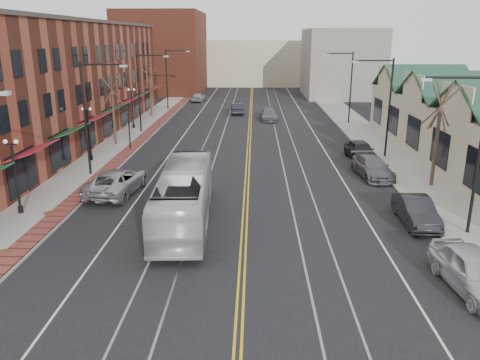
# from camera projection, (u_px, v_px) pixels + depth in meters

# --- Properties ---
(ground) EXTENTS (160.00, 160.00, 0.00)m
(ground) POSITION_uv_depth(u_px,v_px,m) (241.00, 292.00, 18.71)
(ground) COLOR black
(ground) RESTS_ON ground
(sidewalk_left) EXTENTS (4.00, 120.00, 0.15)m
(sidewalk_left) POSITION_uv_depth(u_px,v_px,m) (101.00, 161.00, 38.14)
(sidewalk_left) COLOR gray
(sidewalk_left) RESTS_ON ground
(sidewalk_right) EXTENTS (4.00, 120.00, 0.15)m
(sidewalk_right) POSITION_uv_depth(u_px,v_px,m) (398.00, 163.00, 37.44)
(sidewalk_right) COLOR gray
(sidewalk_right) RESTS_ON ground
(building_left) EXTENTS (10.00, 50.00, 11.00)m
(building_left) POSITION_uv_depth(u_px,v_px,m) (45.00, 85.00, 43.43)
(building_left) COLOR brown
(building_left) RESTS_ON ground
(building_right) EXTENTS (8.00, 36.00, 4.60)m
(building_right) POSITION_uv_depth(u_px,v_px,m) (478.00, 136.00, 36.61)
(building_right) COLOR #B9AB8E
(building_right) RESTS_ON ground
(backdrop_left) EXTENTS (14.00, 18.00, 14.00)m
(backdrop_left) POSITION_uv_depth(u_px,v_px,m) (163.00, 53.00, 83.98)
(backdrop_left) COLOR brown
(backdrop_left) RESTS_ON ground
(backdrop_mid) EXTENTS (22.00, 14.00, 9.00)m
(backdrop_mid) POSITION_uv_depth(u_px,v_px,m) (252.00, 63.00, 98.58)
(backdrop_mid) COLOR #B9AB8E
(backdrop_mid) RESTS_ON ground
(backdrop_right) EXTENTS (12.00, 16.00, 11.00)m
(backdrop_right) POSITION_uv_depth(u_px,v_px,m) (341.00, 63.00, 78.74)
(backdrop_right) COLOR slate
(backdrop_right) RESTS_ON ground
(streetlight_l_1) EXTENTS (3.33, 0.25, 8.00)m
(streetlight_l_1) POSITION_uv_depth(u_px,v_px,m) (91.00, 107.00, 32.83)
(streetlight_l_1) COLOR black
(streetlight_l_1) RESTS_ON sidewalk_left
(streetlight_l_2) EXTENTS (3.33, 0.25, 8.00)m
(streetlight_l_2) POSITION_uv_depth(u_px,v_px,m) (143.00, 85.00, 48.12)
(streetlight_l_2) COLOR black
(streetlight_l_2) RESTS_ON sidewalk_left
(streetlight_l_3) EXTENTS (3.33, 0.25, 8.00)m
(streetlight_l_3) POSITION_uv_depth(u_px,v_px,m) (170.00, 73.00, 63.40)
(streetlight_l_3) COLOR black
(streetlight_l_3) RESTS_ON sidewalk_left
(streetlight_r_0) EXTENTS (3.33, 0.25, 8.00)m
(streetlight_r_0) POSITION_uv_depth(u_px,v_px,m) (472.00, 139.00, 22.64)
(streetlight_r_0) COLOR black
(streetlight_r_0) RESTS_ON sidewalk_right
(streetlight_r_1) EXTENTS (3.33, 0.25, 8.00)m
(streetlight_r_1) POSITION_uv_depth(u_px,v_px,m) (385.00, 98.00, 37.92)
(streetlight_r_1) COLOR black
(streetlight_r_1) RESTS_ON sidewalk_right
(streetlight_r_2) EXTENTS (3.33, 0.25, 8.00)m
(streetlight_r_2) POSITION_uv_depth(u_px,v_px,m) (347.00, 80.00, 53.20)
(streetlight_r_2) COLOR black
(streetlight_r_2) RESTS_ON sidewalk_right
(lamppost_l_1) EXTENTS (0.84, 0.28, 4.27)m
(lamppost_l_1) POSITION_uv_depth(u_px,v_px,m) (16.00, 178.00, 26.07)
(lamppost_l_1) COLOR black
(lamppost_l_1) RESTS_ON sidewalk_left
(lamppost_l_2) EXTENTS (0.84, 0.28, 4.27)m
(lamppost_l_2) POSITION_uv_depth(u_px,v_px,m) (89.00, 135.00, 37.54)
(lamppost_l_2) COLOR black
(lamppost_l_2) RESTS_ON sidewalk_left
(lamppost_l_3) EXTENTS (0.84, 0.28, 4.27)m
(lamppost_l_3) POSITION_uv_depth(u_px,v_px,m) (133.00, 109.00, 50.91)
(lamppost_l_3) COLOR black
(lamppost_l_3) RESTS_ON sidewalk_left
(tree_left_near) EXTENTS (1.78, 1.37, 6.48)m
(tree_left_near) POSITION_uv_depth(u_px,v_px,m) (113.00, 108.00, 42.87)
(tree_left_near) COLOR #382B21
(tree_left_near) RESTS_ON sidewalk_left
(tree_left_far) EXTENTS (1.66, 1.28, 6.02)m
(tree_left_far) POSITION_uv_depth(u_px,v_px,m) (150.00, 91.00, 58.23)
(tree_left_far) COLOR #382B21
(tree_left_far) RESTS_ON sidewalk_left
(tree_right_mid) EXTENTS (1.90, 1.46, 6.93)m
(tree_right_mid) POSITION_uv_depth(u_px,v_px,m) (438.00, 133.00, 30.61)
(tree_right_mid) COLOR #382B21
(tree_right_mid) RESTS_ON sidewalk_right
(manhole_mid) EXTENTS (0.60, 0.60, 0.02)m
(manhole_mid) POSITION_uv_depth(u_px,v_px,m) (4.00, 252.00, 21.85)
(manhole_mid) COLOR #592D19
(manhole_mid) RESTS_ON sidewalk_left
(manhole_far) EXTENTS (0.60, 0.60, 0.02)m
(manhole_far) POSITION_uv_depth(u_px,v_px,m) (49.00, 213.00, 26.63)
(manhole_far) COLOR #592D19
(manhole_far) RESTS_ON sidewalk_left
(traffic_signal) EXTENTS (0.18, 0.15, 3.80)m
(traffic_signal) POSITION_uv_depth(u_px,v_px,m) (129.00, 124.00, 41.25)
(traffic_signal) COLOR black
(traffic_signal) RESTS_ON sidewalk_left
(transit_bus) EXTENTS (3.13, 11.03, 3.04)m
(transit_bus) POSITION_uv_depth(u_px,v_px,m) (184.00, 196.00, 25.27)
(transit_bus) COLOR silver
(transit_bus) RESTS_ON ground
(parked_suv) EXTENTS (3.26, 6.09, 1.63)m
(parked_suv) POSITION_uv_depth(u_px,v_px,m) (117.00, 181.00, 30.23)
(parked_suv) COLOR #9EA0A5
(parked_suv) RESTS_ON ground
(parked_car_a) EXTENTS (2.42, 5.09, 1.68)m
(parked_car_a) POSITION_uv_depth(u_px,v_px,m) (474.00, 271.00, 18.61)
(parked_car_a) COLOR silver
(parked_car_a) RESTS_ON ground
(parked_car_b) EXTENTS (1.59, 4.45, 1.46)m
(parked_car_b) POSITION_uv_depth(u_px,v_px,m) (416.00, 211.00, 25.34)
(parked_car_b) COLOR #222227
(parked_car_b) RESTS_ON ground
(parked_car_c) EXTENTS (2.59, 5.21, 1.45)m
(parked_car_c) POSITION_uv_depth(u_px,v_px,m) (372.00, 167.00, 33.79)
(parked_car_c) COLOR #5C5D63
(parked_car_c) RESTS_ON ground
(parked_car_d) EXTENTS (2.29, 4.73, 1.56)m
(parked_car_d) POSITION_uv_depth(u_px,v_px,m) (361.00, 150.00, 38.62)
(parked_car_d) COLOR #222328
(parked_car_d) RESTS_ON ground
(distant_car_left) EXTENTS (1.90, 4.41, 1.41)m
(distant_car_left) POSITION_uv_depth(u_px,v_px,m) (237.00, 109.00, 61.43)
(distant_car_left) COLOR black
(distant_car_left) RESTS_ON ground
(distant_car_right) EXTENTS (2.14, 4.86, 1.39)m
(distant_car_right) POSITION_uv_depth(u_px,v_px,m) (269.00, 115.00, 56.76)
(distant_car_right) COLOR slate
(distant_car_right) RESTS_ON ground
(distant_car_far) EXTENTS (2.22, 4.48, 1.47)m
(distant_car_far) POSITION_uv_depth(u_px,v_px,m) (199.00, 97.00, 73.02)
(distant_car_far) COLOR #9D9FA3
(distant_car_far) RESTS_ON ground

